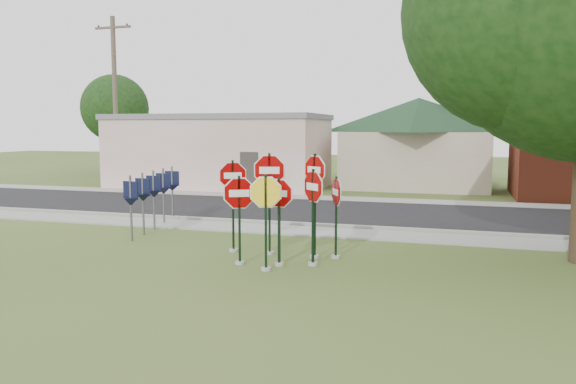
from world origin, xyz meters
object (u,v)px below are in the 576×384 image
(stop_sign_left, at_px, (239,208))
(pedestrian, at_px, (273,178))
(utility_pole_near, at_px, (115,100))
(stop_sign_yellow, at_px, (266,210))
(stop_sign_center, at_px, (279,210))

(stop_sign_left, distance_m, pedestrian, 13.89)
(utility_pole_near, bearing_deg, stop_sign_left, -47.55)
(stop_sign_yellow, distance_m, utility_pole_near, 20.74)
(stop_sign_left, relative_size, pedestrian, 1.28)
(stop_sign_yellow, distance_m, stop_sign_left, 0.93)
(stop_sign_center, bearing_deg, stop_sign_yellow, -104.85)
(stop_sign_left, distance_m, utility_pole_near, 19.90)
(pedestrian, bearing_deg, stop_sign_yellow, 122.02)
(stop_sign_center, bearing_deg, pedestrian, 109.12)
(stop_sign_center, relative_size, stop_sign_yellow, 0.95)
(stop_sign_yellow, bearing_deg, stop_sign_left, 154.45)
(stop_sign_center, height_order, stop_sign_left, stop_sign_left)
(stop_sign_yellow, xyz_separation_m, pedestrian, (-4.44, 13.81, -0.49))
(stop_sign_yellow, bearing_deg, pedestrian, 107.84)
(utility_pole_near, distance_m, pedestrian, 10.46)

